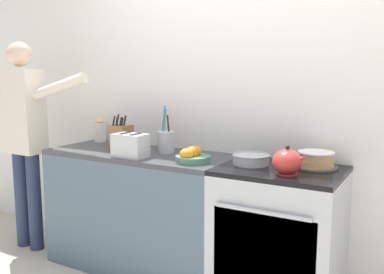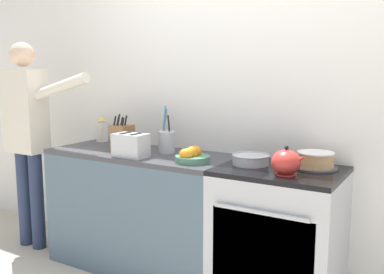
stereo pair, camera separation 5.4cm
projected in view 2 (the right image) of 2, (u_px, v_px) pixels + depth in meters
wall_back at (249, 96)px, 2.96m from camera, size 8.00×0.04×2.60m
counter_cabinet at (141, 210)px, 3.19m from camera, size 1.39×0.58×0.89m
stove_range at (278, 238)px, 2.65m from camera, size 0.74×0.61×0.89m
layer_cake at (315, 161)px, 2.59m from camera, size 0.27×0.27×0.10m
tea_kettle at (286, 162)px, 2.42m from camera, size 0.21×0.17×0.17m
mixing_bowl at (251, 159)px, 2.69m from camera, size 0.24×0.24×0.07m
knife_block at (122, 137)px, 3.17m from camera, size 0.13×0.14×0.28m
utensil_crock at (166, 141)px, 3.09m from camera, size 0.12×0.12×0.34m
fruit_bowl at (192, 156)px, 2.76m from camera, size 0.23×0.23×0.11m
toaster at (131, 145)px, 2.93m from camera, size 0.25×0.15×0.17m
milk_carton at (102, 130)px, 3.57m from camera, size 0.07×0.07×0.21m
person_baker at (27, 127)px, 3.49m from camera, size 0.95×0.20×1.70m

